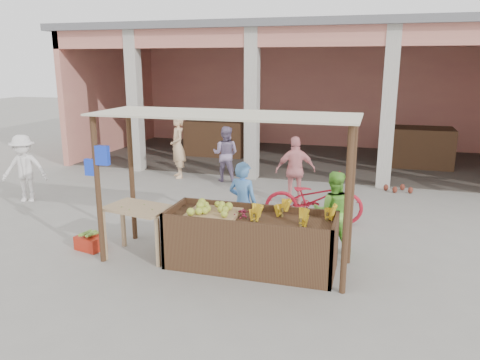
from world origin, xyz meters
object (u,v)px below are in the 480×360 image
(motorcycle, at_px, (314,198))
(vendor_green, at_px, (333,210))
(side_table, at_px, (139,215))
(vendor_blue, at_px, (243,202))
(fruit_stall, at_px, (251,243))
(red_crate, at_px, (90,243))

(motorcycle, bearing_deg, vendor_green, -170.65)
(side_table, height_order, vendor_blue, vendor_blue)
(motorcycle, bearing_deg, vendor_blue, 134.22)
(fruit_stall, relative_size, motorcycle, 1.28)
(vendor_green, bearing_deg, side_table, 14.81)
(fruit_stall, relative_size, vendor_blue, 1.62)
(vendor_green, bearing_deg, motorcycle, -74.97)
(vendor_green, bearing_deg, fruit_stall, 36.38)
(red_crate, distance_m, vendor_green, 4.18)
(vendor_blue, bearing_deg, motorcycle, -109.98)
(fruit_stall, distance_m, vendor_green, 1.59)
(motorcycle, bearing_deg, side_table, 122.37)
(side_table, height_order, red_crate, side_table)
(side_table, height_order, vendor_green, vendor_green)
(side_table, relative_size, vendor_blue, 0.73)
(fruit_stall, distance_m, vendor_blue, 0.99)
(fruit_stall, xyz_separation_m, red_crate, (-2.83, -0.08, -0.28))
(side_table, bearing_deg, motorcycle, 54.68)
(side_table, bearing_deg, red_crate, -169.77)
(vendor_green, bearing_deg, red_crate, 9.98)
(side_table, bearing_deg, fruit_stall, 13.67)
(red_crate, height_order, vendor_green, vendor_green)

